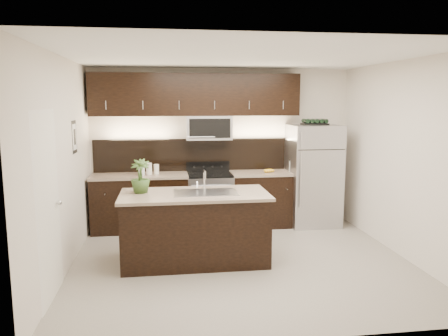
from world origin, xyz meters
name	(u,v)px	position (x,y,z in m)	size (l,w,h in m)	color
ground	(241,261)	(0.00, 0.00, 0.00)	(4.50, 4.50, 0.00)	gray
room_walls	(234,137)	(-0.11, -0.04, 1.70)	(4.52, 4.02, 2.71)	silver
counter_run	(198,201)	(-0.46, 1.69, 0.47)	(3.51, 0.65, 0.94)	black
upper_fixtures	(198,101)	(-0.43, 1.84, 2.14)	(3.49, 0.40, 1.66)	black
island	(195,227)	(-0.62, 0.11, 0.47)	(1.96, 0.96, 0.94)	black
sink_faucet	(206,191)	(-0.47, 0.12, 0.96)	(0.84, 0.50, 0.28)	silver
refrigerator	(313,175)	(1.55, 1.63, 0.87)	(0.84, 0.76, 1.74)	#B2B2B7
wine_rack	(315,122)	(1.55, 1.63, 1.79)	(0.43, 0.27, 0.10)	black
plant	(140,176)	(-1.32, 0.23, 1.16)	(0.25, 0.25, 0.45)	#314E1F
canisters	(147,169)	(-1.29, 1.67, 1.04)	(0.33, 0.17, 0.23)	silver
french_press	(292,166)	(1.17, 1.64, 1.04)	(0.10, 0.10, 0.28)	silver
bananas	(266,171)	(0.70, 1.61, 0.97)	(0.20, 0.15, 0.06)	gold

